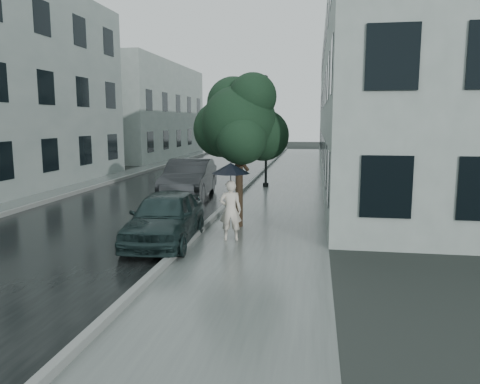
% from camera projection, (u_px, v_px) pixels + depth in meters
% --- Properties ---
extents(ground, '(120.00, 120.00, 0.00)m').
position_uv_depth(ground, '(239.00, 264.00, 10.43)').
color(ground, black).
rests_on(ground, ground).
extents(sidewalk, '(3.50, 60.00, 0.01)m').
position_uv_depth(sidewalk, '(285.00, 188.00, 22.10)').
color(sidewalk, slate).
rests_on(sidewalk, ground).
extents(kerb_near, '(0.15, 60.00, 0.15)m').
position_uv_depth(kerb_near, '(247.00, 185.00, 22.38)').
color(kerb_near, slate).
rests_on(kerb_near, ground).
extents(asphalt_road, '(6.85, 60.00, 0.00)m').
position_uv_depth(asphalt_road, '(177.00, 185.00, 22.94)').
color(asphalt_road, black).
rests_on(asphalt_road, ground).
extents(kerb_far, '(0.15, 60.00, 0.15)m').
position_uv_depth(kerb_far, '(110.00, 182.00, 23.48)').
color(kerb_far, slate).
rests_on(kerb_far, ground).
extents(sidewalk_far, '(1.70, 60.00, 0.01)m').
position_uv_depth(sidewalk_far, '(92.00, 183.00, 23.64)').
color(sidewalk_far, '#4C5451').
rests_on(sidewalk_far, ground).
extents(building_near, '(7.02, 36.00, 9.00)m').
position_uv_depth(building_near, '(382.00, 98.00, 27.91)').
color(building_near, '#95A39D').
rests_on(building_near, ground).
extents(building_far_b, '(7.02, 18.00, 8.00)m').
position_uv_depth(building_far_b, '(140.00, 111.00, 41.27)').
color(building_far_b, '#95A39D').
rests_on(building_far_b, ground).
extents(pedestrian, '(0.64, 0.46, 1.61)m').
position_uv_depth(pedestrian, '(230.00, 210.00, 12.35)').
color(pedestrian, beige).
rests_on(pedestrian, sidewalk).
extents(umbrella, '(1.13, 1.13, 1.18)m').
position_uv_depth(umbrella, '(231.00, 168.00, 12.22)').
color(umbrella, black).
rests_on(umbrella, ground).
extents(street_tree, '(2.89, 2.62, 4.51)m').
position_uv_depth(street_tree, '(240.00, 122.00, 13.70)').
color(street_tree, '#332619').
rests_on(street_tree, ground).
extents(lamp_post, '(0.85, 0.35, 5.31)m').
position_uv_depth(lamp_post, '(263.00, 123.00, 21.99)').
color(lamp_post, black).
rests_on(lamp_post, ground).
extents(car_near, '(1.85, 4.05, 1.35)m').
position_uv_depth(car_near, '(165.00, 217.00, 12.15)').
color(car_near, black).
rests_on(car_near, ground).
extents(car_far, '(2.02, 4.89, 1.57)m').
position_uv_depth(car_far, '(189.00, 178.00, 19.23)').
color(car_far, '#26292C').
rests_on(car_far, ground).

